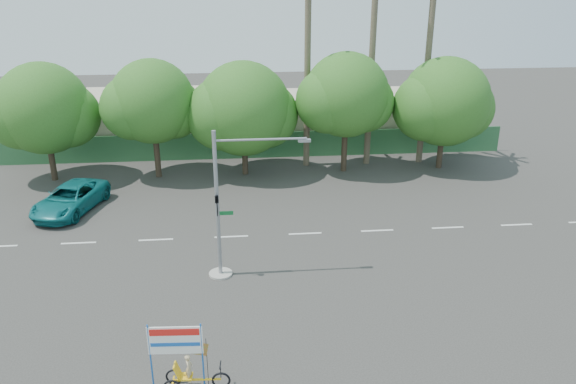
{
  "coord_description": "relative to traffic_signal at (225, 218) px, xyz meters",
  "views": [
    {
      "loc": [
        -1.53,
        -19.3,
        13.35
      ],
      "look_at": [
        0.82,
        5.43,
        3.5
      ],
      "focal_mm": 35.0,
      "sensor_mm": 36.0,
      "label": 1
    }
  ],
  "objects": [
    {
      "name": "palm_short",
      "position": [
        5.7,
        15.52,
        5.94
      ],
      "size": [
        3.73,
        3.79,
        14.45
      ],
      "color": "#70604C",
      "rests_on": "ground"
    },
    {
      "name": "tree_far_right",
      "position": [
        15.15,
        14.02,
        1.73
      ],
      "size": [
        7.38,
        6.2,
        7.94
      ],
      "color": "#473828",
      "rests_on": "ground"
    },
    {
      "name": "palm_mid",
      "position": [
        14.2,
        15.52,
        6.48
      ],
      "size": [
        3.73,
        3.79,
        15.45
      ],
      "color": "#70604C",
      "rests_on": "ground"
    },
    {
      "name": "traffic_signal",
      "position": [
        0.0,
        0.0,
        0.0
      ],
      "size": [
        4.72,
        1.1,
        7.0
      ],
      "color": "gray",
      "rests_on": "ground"
    },
    {
      "name": "trike_billboard",
      "position": [
        -1.34,
        -7.62,
        -1.86
      ],
      "size": [
        2.68,
        0.64,
        2.63
      ],
      "rotation": [
        0.0,
        0.0,
        -0.06
      ],
      "color": "black",
      "rests_on": "ground"
    },
    {
      "name": "tree_center",
      "position": [
        1.14,
        14.02,
        1.55
      ],
      "size": [
        7.62,
        6.4,
        7.85
      ],
      "color": "#473828",
      "rests_on": "ground"
    },
    {
      "name": "pickup_truck",
      "position": [
        -9.25,
        8.4,
        -2.14
      ],
      "size": [
        4.07,
        6.14,
        1.57
      ],
      "primitive_type": "imported",
      "rotation": [
        0.0,
        0.0,
        -0.28
      ],
      "color": "#0F6C6F",
      "rests_on": "ground"
    },
    {
      "name": "tree_left",
      "position": [
        -4.85,
        14.02,
        2.14
      ],
      "size": [
        6.66,
        5.6,
        8.07
      ],
      "color": "#473828",
      "rests_on": "ground"
    },
    {
      "name": "ground",
      "position": [
        2.2,
        -3.98,
        -2.92
      ],
      "size": [
        120.0,
        120.0,
        0.0
      ],
      "primitive_type": "plane",
      "color": "#33302D",
      "rests_on": "ground"
    },
    {
      "name": "fence",
      "position": [
        2.2,
        17.52,
        -1.92
      ],
      "size": [
        38.0,
        0.08,
        2.0
      ],
      "primitive_type": "cube",
      "color": "#336B3D",
      "rests_on": "ground"
    },
    {
      "name": "palm_tall",
      "position": [
        10.2,
        15.52,
        7.55
      ],
      "size": [
        3.73,
        3.79,
        17.45
      ],
      "color": "#70604C",
      "rests_on": "ground"
    },
    {
      "name": "building_right",
      "position": [
        10.2,
        22.02,
        -1.12
      ],
      "size": [
        14.0,
        8.0,
        3.6
      ],
      "primitive_type": "cube",
      "color": "beige",
      "rests_on": "ground"
    },
    {
      "name": "building_left",
      "position": [
        -7.8,
        22.02,
        -0.92
      ],
      "size": [
        12.0,
        8.0,
        4.0
      ],
      "primitive_type": "cube",
      "color": "beige",
      "rests_on": "ground"
    },
    {
      "name": "tree_right",
      "position": [
        8.15,
        14.02,
        2.32
      ],
      "size": [
        6.9,
        5.8,
        8.36
      ],
      "color": "#473828",
      "rests_on": "ground"
    },
    {
      "name": "tree_far_left",
      "position": [
        -11.85,
        14.02,
        1.84
      ],
      "size": [
        7.14,
        6.0,
        7.96
      ],
      "color": "#473828",
      "rests_on": "ground"
    }
  ]
}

